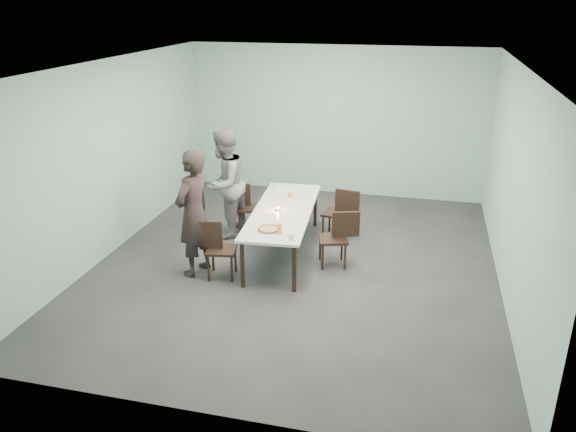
% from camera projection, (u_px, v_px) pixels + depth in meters
% --- Properties ---
extents(ground, '(7.00, 7.00, 0.00)m').
position_uv_depth(ground, '(296.00, 263.00, 8.73)').
color(ground, '#333335').
rests_on(ground, ground).
extents(room_shell, '(6.02, 7.02, 3.01)m').
position_uv_depth(room_shell, '(297.00, 135.00, 7.98)').
color(room_shell, '#A7D2CC').
rests_on(room_shell, ground).
extents(table, '(1.09, 2.66, 0.75)m').
position_uv_depth(table, '(283.00, 213.00, 8.82)').
color(table, white).
rests_on(table, ground).
extents(chair_near_left, '(0.64, 0.49, 0.87)m').
position_uv_depth(chair_near_left, '(216.00, 245.00, 8.15)').
color(chair_near_left, black).
rests_on(chair_near_left, ground).
extents(chair_far_left, '(0.65, 0.50, 0.87)m').
position_uv_depth(chair_far_left, '(245.00, 204.00, 9.75)').
color(chair_far_left, black).
rests_on(chair_far_left, ground).
extents(chair_near_right, '(0.65, 0.52, 0.87)m').
position_uv_depth(chair_near_right, '(338.00, 235.00, 8.50)').
color(chair_near_right, black).
rests_on(chair_near_right, ground).
extents(chair_far_right, '(0.64, 0.48, 0.87)m').
position_uv_depth(chair_far_right, '(341.00, 210.00, 9.48)').
color(chair_far_right, black).
rests_on(chair_far_right, ground).
extents(diner_near, '(0.63, 0.79, 1.89)m').
position_uv_depth(diner_near, '(194.00, 213.00, 8.10)').
color(diner_near, black).
rests_on(diner_near, ground).
extents(diner_far, '(0.85, 1.02, 1.87)m').
position_uv_depth(diner_far, '(224.00, 184.00, 9.42)').
color(diner_far, slate).
rests_on(diner_far, ground).
extents(pizza, '(0.34, 0.34, 0.04)m').
position_uv_depth(pizza, '(269.00, 229.00, 8.01)').
color(pizza, white).
rests_on(pizza, table).
extents(side_plate, '(0.18, 0.18, 0.01)m').
position_uv_depth(side_plate, '(290.00, 221.00, 8.34)').
color(side_plate, white).
rests_on(side_plate, table).
extents(beer_glass, '(0.08, 0.08, 0.15)m').
position_uv_depth(beer_glass, '(279.00, 229.00, 7.89)').
color(beer_glass, gold).
rests_on(beer_glass, table).
extents(water_tumbler, '(0.08, 0.08, 0.09)m').
position_uv_depth(water_tumbler, '(291.00, 237.00, 7.70)').
color(water_tumbler, silver).
rests_on(water_tumbler, table).
extents(tealight, '(0.06, 0.06, 0.05)m').
position_uv_depth(tealight, '(278.00, 209.00, 8.76)').
color(tealight, silver).
rests_on(tealight, table).
extents(amber_tumbler, '(0.07, 0.07, 0.08)m').
position_uv_depth(amber_tumbler, '(290.00, 195.00, 9.32)').
color(amber_tumbler, gold).
rests_on(amber_tumbler, table).
extents(menu, '(0.32, 0.24, 0.01)m').
position_uv_depth(menu, '(286.00, 190.00, 9.66)').
color(menu, silver).
rests_on(menu, table).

